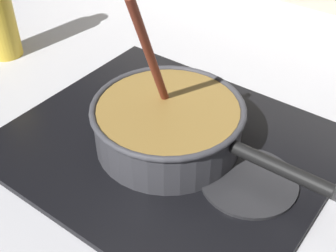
{
  "coord_description": "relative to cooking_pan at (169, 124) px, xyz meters",
  "views": [
    {
      "loc": [
        0.5,
        -0.43,
        0.54
      ],
      "look_at": [
        0.14,
        0.05,
        0.05
      ],
      "focal_mm": 47.82,
      "sensor_mm": 36.0,
      "label": 1
    }
  ],
  "objects": [
    {
      "name": "burner_ring",
      "position": [
        -0.0,
        0.0,
        -0.04
      ],
      "size": [
        0.18,
        0.18,
        0.01
      ],
      "primitive_type": "torus",
      "color": "#592D0C",
      "rests_on": "hob_plate"
    },
    {
      "name": "spare_burner",
      "position": [
        0.16,
        0.0,
        -0.04
      ],
      "size": [
        0.16,
        0.16,
        0.01
      ],
      "primitive_type": "cylinder",
      "color": "#262628",
      "rests_on": "hob_plate"
    },
    {
      "name": "cooking_pan",
      "position": [
        0.0,
        0.0,
        0.0
      ],
      "size": [
        0.43,
        0.27,
        0.31
      ],
      "color": "#38383D",
      "rests_on": "hob_plate"
    },
    {
      "name": "hob_plate",
      "position": [
        -0.0,
        0.0,
        -0.05
      ],
      "size": [
        0.56,
        0.48,
        0.01
      ],
      "primitive_type": "cube",
      "color": "black",
      "rests_on": "ground"
    },
    {
      "name": "ground",
      "position": [
        -0.14,
        -0.05,
        -0.08
      ],
      "size": [
        2.4,
        1.6,
        0.04
      ],
      "primitive_type": "cube",
      "color": "#B7B7BC"
    }
  ]
}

